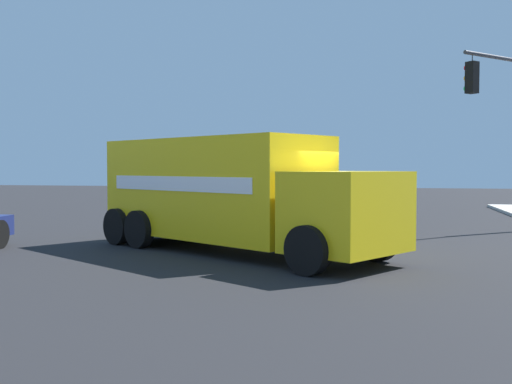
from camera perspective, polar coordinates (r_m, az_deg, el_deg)
ground_plane at (r=14.53m, az=3.66°, el=-6.08°), size 100.00×100.00×0.00m
delivery_truck at (r=14.98m, az=-2.38°, el=-0.05°), size 8.41×6.57×2.87m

